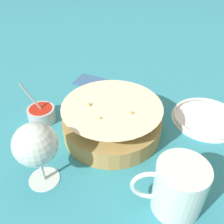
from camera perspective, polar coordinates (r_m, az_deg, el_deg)
ground_plane at (r=0.64m, az=-2.12°, el=-5.81°), size 4.00×4.00×0.00m
food_basket at (r=0.63m, az=-0.02°, el=-2.16°), size 0.25×0.25×0.10m
sauce_cup at (r=0.71m, az=-15.82°, el=-0.34°), size 0.08×0.07×0.12m
wine_glass at (r=0.50m, az=-17.04°, el=-7.45°), size 0.09×0.09×0.15m
beer_mug at (r=0.49m, az=14.81°, el=-16.69°), size 0.14×0.10×0.11m
side_plate at (r=0.74m, az=20.70°, el=-1.22°), size 0.19×0.19×0.01m
napkin at (r=0.86m, az=-4.25°, el=6.84°), size 0.15×0.12×0.01m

